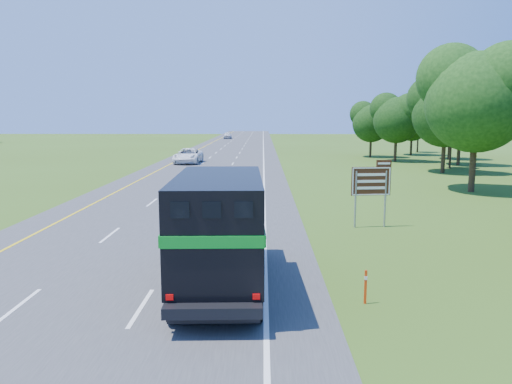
% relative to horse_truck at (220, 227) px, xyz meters
% --- Properties ---
extents(ground, '(300.00, 300.00, 0.00)m').
position_rel_horse_truck_xyz_m(ground, '(-4.01, -3.94, -2.04)').
color(ground, '#364F15').
rests_on(ground, ground).
extents(road, '(15.00, 260.00, 0.04)m').
position_rel_horse_truck_xyz_m(road, '(-4.01, 46.06, -2.02)').
color(road, '#38383A').
rests_on(road, ground).
extents(lane_markings, '(11.15, 260.00, 0.01)m').
position_rel_horse_truck_xyz_m(lane_markings, '(-4.01, 46.06, -1.99)').
color(lane_markings, yellow).
rests_on(lane_markings, road).
extents(horse_truck, '(2.92, 8.53, 3.74)m').
position_rel_horse_truck_xyz_m(horse_truck, '(0.00, 0.00, 0.00)').
color(horse_truck, black).
rests_on(horse_truck, road).
extents(white_suv, '(3.10, 6.41, 1.76)m').
position_rel_horse_truck_xyz_m(white_suv, '(-7.56, 43.77, -1.12)').
color(white_suv, white).
rests_on(white_suv, road).
extents(far_car, '(1.97, 4.83, 1.64)m').
position_rel_horse_truck_xyz_m(far_car, '(-7.49, 109.94, -1.18)').
color(far_car, silver).
rests_on(far_car, road).
extents(exit_sign, '(2.02, 0.27, 3.44)m').
position_rel_horse_truck_xyz_m(exit_sign, '(6.88, 9.10, 0.19)').
color(exit_sign, gray).
rests_on(exit_sign, ground).
extents(delineator, '(0.09, 0.05, 1.05)m').
position_rel_horse_truck_xyz_m(delineator, '(4.49, -1.45, -1.48)').
color(delineator, '#F6370C').
rests_on(delineator, ground).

